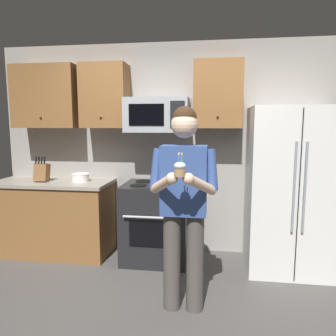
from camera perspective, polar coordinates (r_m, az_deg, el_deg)
name	(u,v)px	position (r m, az deg, el deg)	size (l,w,h in m)	color
ground_plane	(145,331)	(2.81, -4.22, -27.19)	(6.00, 6.00, 0.00)	#474442
wall_back	(173,149)	(4.04, 0.86, 3.38)	(4.40, 0.10, 2.60)	gray
oven_range	(156,222)	(3.84, -2.16, -9.62)	(0.76, 0.70, 0.93)	black
microwave	(157,115)	(3.78, -1.93, 9.44)	(0.74, 0.41, 0.40)	#9EA0A5
refrigerator	(290,190)	(3.74, 21.02, -3.70)	(0.90, 0.75, 1.80)	white
cabinet_row_upper	(111,96)	(3.99, -10.18, 12.56)	(2.78, 0.36, 0.76)	brown
counter_left	(54,217)	(4.28, -19.70, -8.25)	(1.44, 0.66, 0.92)	brown
knife_block	(42,172)	(4.17, -21.69, -0.71)	(0.16, 0.15, 0.32)	brown
bowl_large_white	(81,177)	(4.02, -15.42, -1.61)	(0.21, 0.21, 0.10)	white
person	(184,199)	(2.68, 2.83, -5.49)	(0.60, 0.48, 1.76)	#4C4742
cupcake	(180,169)	(2.30, 2.14, -0.14)	(0.09, 0.09, 0.17)	#A87F56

